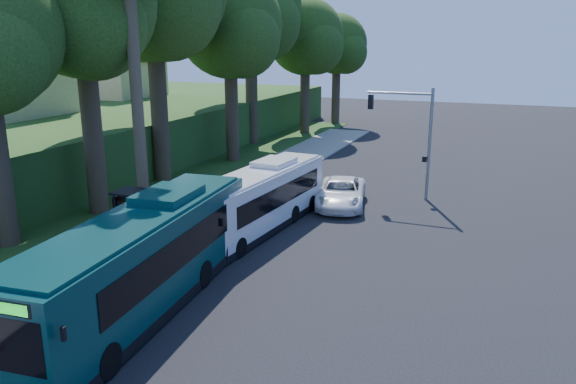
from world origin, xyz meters
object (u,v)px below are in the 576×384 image
at_px(white_bus, 258,199).
at_px(pickup, 341,193).
at_px(bus_shelter, 143,206).
at_px(teal_bus, 143,258).

height_order(white_bus, pickup, white_bus).
xyz_separation_m(bus_shelter, teal_bus, (4.47, -6.15, 0.16)).
relative_size(bus_shelter, white_bus, 0.27).
bearing_deg(bus_shelter, white_bus, 37.41).
bearing_deg(white_bus, bus_shelter, -138.09).
bearing_deg(bus_shelter, pickup, 51.85).
height_order(teal_bus, pickup, teal_bus).
bearing_deg(bus_shelter, teal_bus, -54.01).
relative_size(bus_shelter, teal_bus, 0.23).
distance_m(teal_bus, pickup, 15.97).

